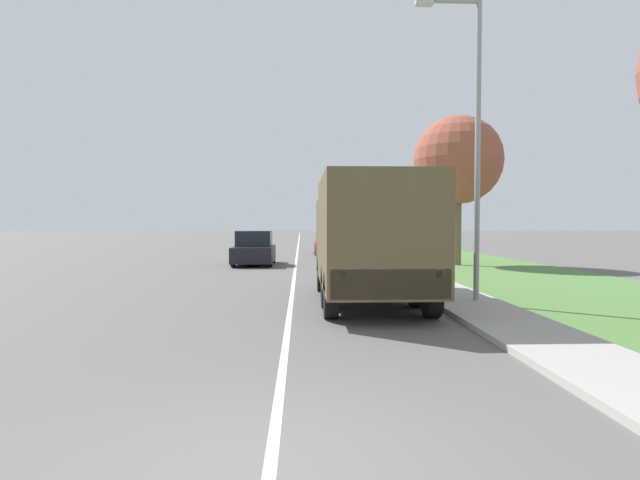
# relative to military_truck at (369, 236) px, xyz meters

# --- Properties ---
(ground_plane) EXTENTS (180.00, 180.00, 0.00)m
(ground_plane) POSITION_rel_military_truck_xyz_m (-2.03, 31.23, -1.76)
(ground_plane) COLOR #565451
(lane_centre_stripe) EXTENTS (0.12, 120.00, 0.00)m
(lane_centre_stripe) POSITION_rel_military_truck_xyz_m (-2.03, 31.23, -1.76)
(lane_centre_stripe) COLOR silver
(lane_centre_stripe) RESTS_ON ground
(sidewalk_right) EXTENTS (1.80, 120.00, 0.12)m
(sidewalk_right) POSITION_rel_military_truck_xyz_m (2.47, 31.23, -1.70)
(sidewalk_right) COLOR #9E9B93
(sidewalk_right) RESTS_ON ground
(grass_strip_right) EXTENTS (7.00, 120.00, 0.02)m
(grass_strip_right) POSITION_rel_military_truck_xyz_m (6.87, 31.23, -1.75)
(grass_strip_right) COLOR #4C7538
(grass_strip_right) RESTS_ON ground
(military_truck) EXTENTS (2.52, 6.63, 3.20)m
(military_truck) POSITION_rel_military_truck_xyz_m (0.00, 0.00, 0.00)
(military_truck) COLOR #474C38
(military_truck) RESTS_ON ground
(car_nearest_ahead) EXTENTS (1.95, 3.90, 1.70)m
(car_nearest_ahead) POSITION_rel_military_truck_xyz_m (-4.11, 12.12, -1.01)
(car_nearest_ahead) COLOR black
(car_nearest_ahead) RESTS_ON ground
(car_second_ahead) EXTENTS (1.95, 4.24, 1.43)m
(car_second_ahead) POSITION_rel_military_truck_xyz_m (0.11, 19.91, -1.11)
(car_second_ahead) COLOR maroon
(car_second_ahead) RESTS_ON ground
(lamp_post) EXTENTS (1.69, 0.24, 7.69)m
(lamp_post) POSITION_rel_military_truck_xyz_m (2.53, -0.30, 2.89)
(lamp_post) COLOR gray
(lamp_post) RESTS_ON sidewalk_right
(tree_mid_right) EXTENTS (4.33, 4.33, 7.33)m
(tree_mid_right) POSITION_rel_military_truck_xyz_m (5.95, 11.44, 3.40)
(tree_mid_right) COLOR brown
(tree_mid_right) RESTS_ON grass_strip_right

